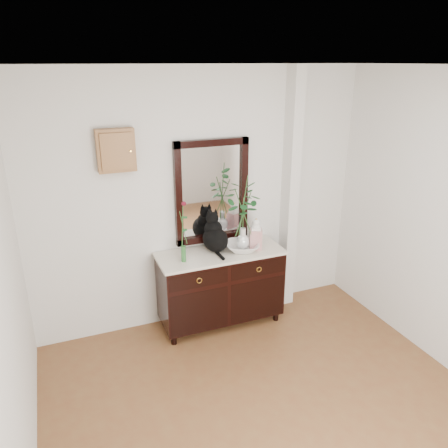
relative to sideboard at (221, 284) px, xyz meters
name	(u,v)px	position (x,y,z in m)	size (l,w,h in m)	color
ground_plane	(292,444)	(-0.10, -1.73, -0.48)	(3.60, 4.00, 0.02)	brown
wall_back	(203,201)	(-0.10, 0.25, 0.88)	(3.60, 0.04, 2.70)	silver
pilaster	(290,193)	(0.90, 0.17, 0.88)	(0.12, 0.20, 2.70)	silver
sideboard	(221,284)	(0.00, 0.00, 0.00)	(1.33, 0.52, 0.82)	black
wall_mirror	(212,192)	(0.00, 0.24, 0.97)	(0.80, 0.06, 1.10)	black
key_cabinet	(116,150)	(-0.95, 0.21, 1.48)	(0.35, 0.10, 0.40)	brown
cat	(215,232)	(-0.03, 0.07, 0.58)	(0.29, 0.36, 0.41)	black
lotus_bowl	(243,247)	(0.23, -0.05, 0.42)	(0.35, 0.35, 0.09)	white
vase_branches	(243,213)	(0.23, -0.05, 0.80)	(0.38, 0.38, 0.81)	silver
bud_vase_rose	(183,232)	(-0.42, -0.07, 0.70)	(0.08, 0.08, 0.64)	#2E6B31
ginger_jar	(256,233)	(0.38, -0.04, 0.55)	(0.13, 0.13, 0.34)	white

